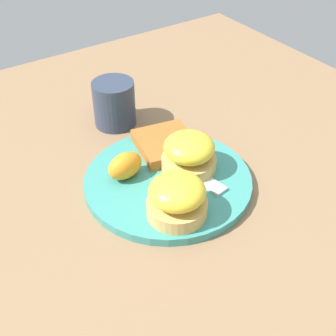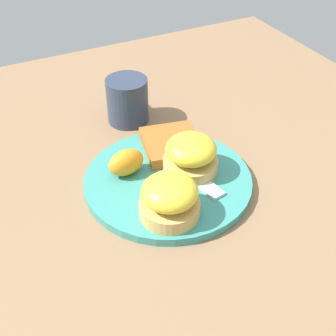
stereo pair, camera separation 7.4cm
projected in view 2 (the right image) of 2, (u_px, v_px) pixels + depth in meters
name	position (u px, v px, depth m)	size (l,w,h in m)	color
ground_plane	(168.00, 184.00, 0.76)	(1.10, 1.10, 0.00)	#846647
plate	(168.00, 181.00, 0.75)	(0.27, 0.27, 0.01)	teal
sandwich_benedict_left	(170.00, 198.00, 0.67)	(0.09, 0.09, 0.06)	tan
sandwich_benedict_right	(191.00, 156.00, 0.74)	(0.09, 0.09, 0.06)	tan
hashbrown_patty	(172.00, 144.00, 0.80)	(0.10, 0.09, 0.02)	#A85B25
orange_wedge	(126.00, 162.00, 0.74)	(0.06, 0.04, 0.04)	orange
fork	(184.00, 168.00, 0.77)	(0.20, 0.05, 0.00)	silver
cup	(127.00, 100.00, 0.88)	(0.11, 0.08, 0.09)	#2D384C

